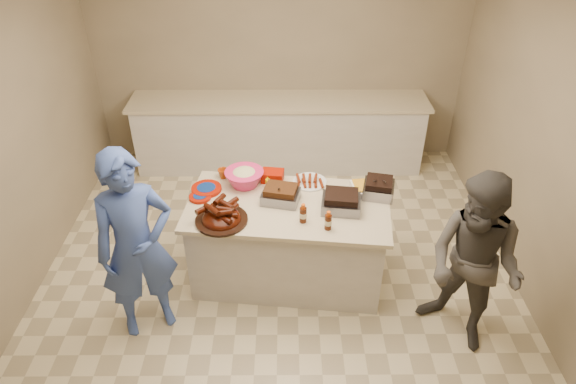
{
  "coord_description": "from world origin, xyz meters",
  "views": [
    {
      "loc": [
        0.07,
        -3.51,
        3.47
      ],
      "look_at": [
        0.1,
        0.18,
        0.94
      ],
      "focal_mm": 32.0,
      "sensor_mm": 36.0,
      "label": 1
    }
  ],
  "objects_px": {
    "island": "(288,275)",
    "coleslaw_bowl": "(245,185)",
    "plastic_cup": "(223,178)",
    "guest_blue": "(153,321)",
    "rib_platter": "(222,221)",
    "mustard_bottle": "(268,187)",
    "bbq_bottle_a": "(303,222)",
    "bbq_bottle_b": "(328,229)",
    "roasting_pan": "(378,195)",
    "guest_gray": "(455,334)"
  },
  "relations": [
    {
      "from": "bbq_bottle_a",
      "to": "rib_platter",
      "type": "bearing_deg",
      "value": 178.93
    },
    {
      "from": "island",
      "to": "mustard_bottle",
      "type": "relative_size",
      "value": 15.2
    },
    {
      "from": "bbq_bottle_a",
      "to": "bbq_bottle_b",
      "type": "bearing_deg",
      "value": -25.51
    },
    {
      "from": "rib_platter",
      "to": "coleslaw_bowl",
      "type": "height_order",
      "value": "coleslaw_bowl"
    },
    {
      "from": "bbq_bottle_a",
      "to": "guest_blue",
      "type": "distance_m",
      "value": 1.59
    },
    {
      "from": "island",
      "to": "coleslaw_bowl",
      "type": "xyz_separation_m",
      "value": [
        -0.4,
        0.32,
        0.84
      ]
    },
    {
      "from": "bbq_bottle_b",
      "to": "mustard_bottle",
      "type": "bearing_deg",
      "value": 129.71
    },
    {
      "from": "coleslaw_bowl",
      "to": "guest_blue",
      "type": "xyz_separation_m",
      "value": [
        -0.79,
        -0.89,
        -0.84
      ]
    },
    {
      "from": "plastic_cup",
      "to": "guest_blue",
      "type": "relative_size",
      "value": 0.06
    },
    {
      "from": "guest_gray",
      "to": "bbq_bottle_b",
      "type": "bearing_deg",
      "value": -151.1
    },
    {
      "from": "roasting_pan",
      "to": "mustard_bottle",
      "type": "relative_size",
      "value": 2.3
    },
    {
      "from": "guest_gray",
      "to": "coleslaw_bowl",
      "type": "bearing_deg",
      "value": -161.27
    },
    {
      "from": "rib_platter",
      "to": "bbq_bottle_b",
      "type": "bearing_deg",
      "value": -7.03
    },
    {
      "from": "bbq_bottle_b",
      "to": "guest_blue",
      "type": "height_order",
      "value": "bbq_bottle_b"
    },
    {
      "from": "island",
      "to": "coleslaw_bowl",
      "type": "bearing_deg",
      "value": 148.09
    },
    {
      "from": "roasting_pan",
      "to": "plastic_cup",
      "type": "xyz_separation_m",
      "value": [
        -1.42,
        0.29,
        0.0
      ]
    },
    {
      "from": "guest_gray",
      "to": "island",
      "type": "bearing_deg",
      "value": -158.62
    },
    {
      "from": "plastic_cup",
      "to": "mustard_bottle",
      "type": "bearing_deg",
      "value": -21.47
    },
    {
      "from": "island",
      "to": "guest_blue",
      "type": "height_order",
      "value": "island"
    },
    {
      "from": "island",
      "to": "mustard_bottle",
      "type": "bearing_deg",
      "value": 130.48
    },
    {
      "from": "rib_platter",
      "to": "bbq_bottle_a",
      "type": "xyz_separation_m",
      "value": [
        0.68,
        -0.01,
        0.0
      ]
    },
    {
      "from": "rib_platter",
      "to": "coleslaw_bowl",
      "type": "relative_size",
      "value": 1.24
    },
    {
      "from": "plastic_cup",
      "to": "guest_blue",
      "type": "distance_m",
      "value": 1.44
    },
    {
      "from": "mustard_bottle",
      "to": "plastic_cup",
      "type": "relative_size",
      "value": 1.18
    },
    {
      "from": "island",
      "to": "plastic_cup",
      "type": "distance_m",
      "value": 1.13
    },
    {
      "from": "mustard_bottle",
      "to": "bbq_bottle_b",
      "type": "bearing_deg",
      "value": -50.29
    },
    {
      "from": "coleslaw_bowl",
      "to": "plastic_cup",
      "type": "bearing_deg",
      "value": 149.25
    },
    {
      "from": "guest_gray",
      "to": "roasting_pan",
      "type": "bearing_deg",
      "value": 173.23
    },
    {
      "from": "bbq_bottle_a",
      "to": "island",
      "type": "bearing_deg",
      "value": 116.83
    },
    {
      "from": "roasting_pan",
      "to": "guest_blue",
      "type": "relative_size",
      "value": 0.16
    },
    {
      "from": "rib_platter",
      "to": "plastic_cup",
      "type": "bearing_deg",
      "value": 94.35
    },
    {
      "from": "roasting_pan",
      "to": "coleslaw_bowl",
      "type": "height_order",
      "value": "coleslaw_bowl"
    },
    {
      "from": "coleslaw_bowl",
      "to": "plastic_cup",
      "type": "xyz_separation_m",
      "value": [
        -0.21,
        0.13,
        0.0
      ]
    },
    {
      "from": "rib_platter",
      "to": "mustard_bottle",
      "type": "bearing_deg",
      "value": 53.51
    },
    {
      "from": "island",
      "to": "bbq_bottle_a",
      "type": "height_order",
      "value": "bbq_bottle_a"
    },
    {
      "from": "island",
      "to": "rib_platter",
      "type": "bearing_deg",
      "value": -151.12
    },
    {
      "from": "coleslaw_bowl",
      "to": "bbq_bottle_b",
      "type": "distance_m",
      "value": 0.98
    },
    {
      "from": "rib_platter",
      "to": "mustard_bottle",
      "type": "height_order",
      "value": "rib_platter"
    },
    {
      "from": "rib_platter",
      "to": "guest_gray",
      "type": "bearing_deg",
      "value": -14.31
    },
    {
      "from": "bbq_bottle_a",
      "to": "guest_blue",
      "type": "xyz_separation_m",
      "value": [
        -1.31,
        -0.33,
        -0.84
      ]
    },
    {
      "from": "rib_platter",
      "to": "bbq_bottle_b",
      "type": "xyz_separation_m",
      "value": [
        0.88,
        -0.11,
        0.0
      ]
    },
    {
      "from": "mustard_bottle",
      "to": "plastic_cup",
      "type": "bearing_deg",
      "value": 158.53
    },
    {
      "from": "mustard_bottle",
      "to": "plastic_cup",
      "type": "distance_m",
      "value": 0.46
    },
    {
      "from": "plastic_cup",
      "to": "bbq_bottle_a",
      "type": "bearing_deg",
      "value": -43.05
    },
    {
      "from": "coleslaw_bowl",
      "to": "bbq_bottle_a",
      "type": "bearing_deg",
      "value": -46.96
    },
    {
      "from": "roasting_pan",
      "to": "guest_blue",
      "type": "height_order",
      "value": "roasting_pan"
    },
    {
      "from": "coleslaw_bowl",
      "to": "bbq_bottle_b",
      "type": "bearing_deg",
      "value": -42.16
    },
    {
      "from": "bbq_bottle_a",
      "to": "mustard_bottle",
      "type": "distance_m",
      "value": 0.6
    },
    {
      "from": "roasting_pan",
      "to": "coleslaw_bowl",
      "type": "relative_size",
      "value": 0.75
    },
    {
      "from": "roasting_pan",
      "to": "bbq_bottle_a",
      "type": "bearing_deg",
      "value": -137.34
    }
  ]
}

